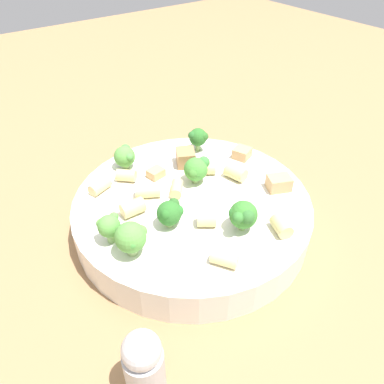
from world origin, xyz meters
TOP-DOWN VIEW (x-y plane):
  - ground_plane at (0.00, 0.00)m, footprint 2.00×2.00m
  - pasta_bowl at (0.00, 0.00)m, footprint 0.29×0.29m
  - broccoli_floret_0 at (-0.11, -0.03)m, footprint 0.03×0.03m
  - broccoli_floret_1 at (0.02, -0.05)m, footprint 0.03×0.03m
  - broccoli_floret_2 at (-0.02, 0.02)m, footprint 0.03×0.03m
  - broccoli_floret_3 at (0.07, 0.01)m, footprint 0.03×0.03m
  - broccoli_floret_4 at (0.03, -0.10)m, footprint 0.03×0.03m
  - broccoli_floret_5 at (0.01, -0.11)m, footprint 0.02×0.03m
  - broccoli_floret_6 at (-0.08, 0.07)m, footprint 0.03×0.03m
  - rigatoni_0 at (-0.08, -0.05)m, footprint 0.03×0.03m
  - rigatoni_1 at (-0.03, -0.04)m, footprint 0.03×0.03m
  - rigatoni_2 at (-0.08, -0.08)m, footprint 0.02×0.03m
  - rigatoni_3 at (0.10, 0.04)m, footprint 0.03×0.02m
  - rigatoni_4 at (0.05, -0.01)m, footprint 0.03×0.03m
  - rigatoni_5 at (-0.03, 0.05)m, footprint 0.02×0.03m
  - rigatoni_6 at (-0.02, -0.07)m, footprint 0.02×0.03m
  - rigatoni_7 at (-0.02, -0.01)m, footprint 0.03×0.03m
  - rigatoni_8 at (0.00, 0.07)m, footprint 0.03×0.02m
  - rigatoni_9 at (0.10, -0.03)m, footprint 0.03×0.03m
  - chicken_chunk_0 at (0.05, 0.10)m, footprint 0.03×0.03m
  - chicken_chunk_1 at (-0.06, 0.04)m, footprint 0.03×0.03m
  - chicken_chunk_2 at (-0.03, 0.11)m, footprint 0.03×0.03m
  - chicken_chunk_3 at (-0.06, -0.01)m, footprint 0.02×0.02m
  - pepper_shaker at (0.14, -0.15)m, footprint 0.03×0.03m

SIDE VIEW (x-z plane):
  - ground_plane at x=0.00m, z-range 0.00..0.00m
  - pasta_bowl at x=0.00m, z-range 0.00..0.04m
  - pepper_shaker at x=0.14m, z-range 0.00..0.08m
  - chicken_chunk_3 at x=-0.06m, z-range 0.04..0.05m
  - rigatoni_9 at x=0.10m, z-range 0.04..0.05m
  - rigatoni_7 at x=-0.02m, z-range 0.04..0.06m
  - chicken_chunk_2 at x=-0.03m, z-range 0.04..0.06m
  - rigatoni_2 at x=-0.08m, z-range 0.04..0.06m
  - rigatoni_1 at x=-0.03m, z-range 0.04..0.06m
  - rigatoni_0 at x=-0.08m, z-range 0.04..0.06m
  - rigatoni_5 at x=-0.03m, z-range 0.04..0.06m
  - rigatoni_4 at x=0.05m, z-range 0.04..0.06m
  - rigatoni_3 at x=0.10m, z-range 0.04..0.06m
  - chicken_chunk_0 at x=0.05m, z-range 0.04..0.06m
  - rigatoni_6 at x=-0.02m, z-range 0.04..0.06m
  - rigatoni_8 at x=0.00m, z-range 0.04..0.06m
  - chicken_chunk_1 at x=-0.06m, z-range 0.04..0.06m
  - broccoli_floret_0 at x=-0.11m, z-range 0.04..0.07m
  - broccoli_floret_1 at x=0.02m, z-range 0.04..0.08m
  - broccoli_floret_2 at x=-0.02m, z-range 0.04..0.08m
  - broccoli_floret_5 at x=0.01m, z-range 0.05..0.08m
  - broccoli_floret_3 at x=0.07m, z-range 0.04..0.08m
  - broccoli_floret_6 at x=-0.08m, z-range 0.05..0.08m
  - broccoli_floret_4 at x=0.03m, z-range 0.04..0.08m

